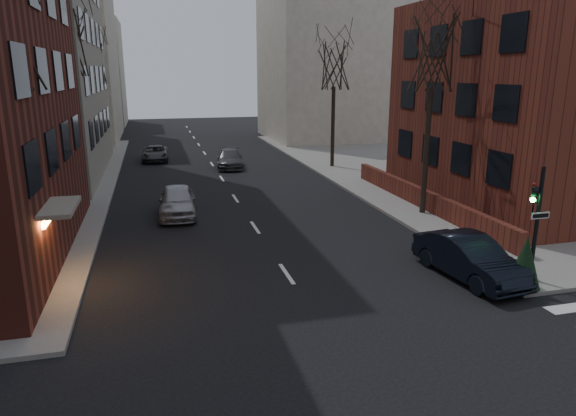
% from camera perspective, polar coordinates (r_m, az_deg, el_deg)
% --- Properties ---
extents(sidewalk_far_right, '(44.00, 44.00, 0.15)m').
position_cam_1_polar(sidewalk_far_right, '(48.89, 28.77, 4.70)').
color(sidewalk_far_right, gray).
rests_on(sidewalk_far_right, ground).
extents(building_right_brick, '(12.00, 14.00, 11.00)m').
position_cam_1_polar(building_right_brick, '(31.86, 26.82, 10.32)').
color(building_right_brick, maroon).
rests_on(building_right_brick, ground).
extents(low_wall_right, '(0.35, 16.00, 1.00)m').
position_cam_1_polar(low_wall_right, '(28.38, 14.65, 1.11)').
color(low_wall_right, maroon).
rests_on(low_wall_right, sidewalk_far_right).
extents(building_distant_la, '(14.00, 16.00, 18.00)m').
position_cam_1_polar(building_distant_la, '(60.95, -25.63, 15.19)').
color(building_distant_la, beige).
rests_on(building_distant_la, ground).
extents(building_distant_ra, '(14.00, 14.00, 16.00)m').
position_cam_1_polar(building_distant_ra, '(58.32, 4.95, 15.63)').
color(building_distant_ra, beige).
rests_on(building_distant_ra, ground).
extents(building_distant_lb, '(10.00, 12.00, 14.00)m').
position_cam_1_polar(building_distant_lb, '(77.48, -21.69, 13.73)').
color(building_distant_lb, beige).
rests_on(building_distant_lb, ground).
extents(traffic_signal, '(0.76, 0.44, 4.00)m').
position_cam_1_polar(traffic_signal, '(19.37, 25.68, -2.37)').
color(traffic_signal, black).
rests_on(traffic_signal, sidewalk_far_right).
extents(tree_left_a, '(4.18, 4.18, 10.26)m').
position_cam_1_polar(tree_left_a, '(19.54, -29.02, 16.94)').
color(tree_left_a, '#2D231C').
rests_on(tree_left_a, sidewalk_far_left).
extents(tree_left_b, '(4.40, 4.40, 10.80)m').
position_cam_1_polar(tree_left_b, '(31.36, -23.80, 16.87)').
color(tree_left_b, '#2D231C').
rests_on(tree_left_b, sidewalk_far_left).
extents(tree_left_c, '(3.96, 3.96, 9.72)m').
position_cam_1_polar(tree_left_c, '(45.22, -21.00, 15.02)').
color(tree_left_c, '#2D231C').
rests_on(tree_left_c, sidewalk_far_left).
extents(tree_right_a, '(3.96, 3.96, 9.72)m').
position_cam_1_polar(tree_right_a, '(26.53, 15.82, 16.20)').
color(tree_right_a, '#2D231C').
rests_on(tree_right_a, sidewalk_far_right).
extents(tree_right_b, '(3.74, 3.74, 9.18)m').
position_cam_1_polar(tree_right_b, '(39.28, 5.15, 15.42)').
color(tree_right_b, '#2D231C').
rests_on(tree_right_b, sidewalk_far_right).
extents(streetlamp_near, '(0.36, 0.36, 6.28)m').
position_cam_1_polar(streetlamp_near, '(27.42, -22.76, 7.60)').
color(streetlamp_near, black).
rests_on(streetlamp_near, sidewalk_far_left).
extents(streetlamp_far, '(0.36, 0.36, 6.28)m').
position_cam_1_polar(streetlamp_far, '(47.24, -19.59, 10.47)').
color(streetlamp_far, black).
rests_on(streetlamp_far, sidewalk_far_left).
extents(parked_sedan, '(2.17, 4.83, 1.54)m').
position_cam_1_polar(parked_sedan, '(19.44, 19.47, -5.21)').
color(parked_sedan, black).
rests_on(parked_sedan, ground).
extents(car_lane_silver, '(2.07, 4.66, 1.56)m').
position_cam_1_polar(car_lane_silver, '(26.84, -12.20, 0.77)').
color(car_lane_silver, '#9D9CA2').
rests_on(car_lane_silver, ground).
extents(car_lane_gray, '(2.49, 4.90, 1.36)m').
position_cam_1_polar(car_lane_gray, '(40.09, -6.50, 5.47)').
color(car_lane_gray, '#424247').
rests_on(car_lane_gray, ground).
extents(car_lane_far, '(2.20, 4.53, 1.24)m').
position_cam_1_polar(car_lane_far, '(44.31, -14.54, 5.90)').
color(car_lane_far, '#3D3D42').
rests_on(car_lane_far, ground).
extents(sandwich_board, '(0.43, 0.57, 0.86)m').
position_cam_1_polar(sandwich_board, '(22.17, 18.01, -3.15)').
color(sandwich_board, white).
rests_on(sandwich_board, sidewalk_far_right).
extents(evergreen_shrub, '(1.17, 1.17, 1.82)m').
position_cam_1_polar(evergreen_shrub, '(18.87, 24.86, -5.43)').
color(evergreen_shrub, '#173216').
rests_on(evergreen_shrub, sidewalk_far_right).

